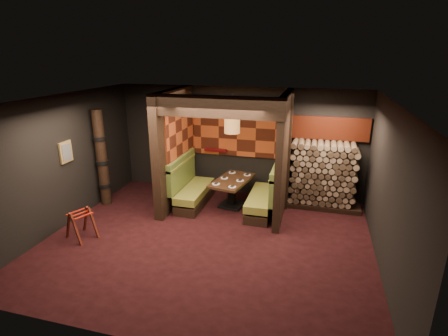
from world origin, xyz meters
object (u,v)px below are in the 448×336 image
at_px(dining_table, 232,188).
at_px(booth_bench_left, 191,189).
at_px(luggage_rack, 81,223).
at_px(totem_column, 102,159).
at_px(booth_bench_right, 266,197).
at_px(firewood_stack, 326,176).
at_px(pendant_lamp, 232,123).

bearing_deg(dining_table, booth_bench_left, -172.98).
xyz_separation_m(luggage_rack, totem_column, (-0.50, 1.65, 0.86)).
relative_size(booth_bench_right, luggage_rack, 2.19).
distance_m(dining_table, firewood_stack, 2.31).
bearing_deg(totem_column, dining_table, 12.23).
relative_size(booth_bench_right, dining_table, 1.10).
relative_size(pendant_lamp, totem_column, 0.40).
bearing_deg(dining_table, luggage_rack, -138.42).
xyz_separation_m(booth_bench_left, totem_column, (-2.09, -0.55, 0.79)).
bearing_deg(pendant_lamp, luggage_rack, -139.04).
relative_size(pendant_lamp, luggage_rack, 1.33).
relative_size(luggage_rack, firewood_stack, 0.42).
distance_m(dining_table, luggage_rack, 3.52).
xyz_separation_m(totem_column, firewood_stack, (5.33, 1.25, -0.37)).
distance_m(dining_table, totem_column, 3.28).
height_order(booth_bench_left, totem_column, totem_column).
bearing_deg(firewood_stack, booth_bench_right, -152.65).
relative_size(booth_bench_right, firewood_stack, 0.92).
height_order(pendant_lamp, luggage_rack, pendant_lamp).
bearing_deg(booth_bench_left, totem_column, -165.25).
relative_size(booth_bench_left, luggage_rack, 2.19).
bearing_deg(totem_column, pendant_lamp, 11.35).
bearing_deg(booth_bench_right, firewood_stack, 27.35).
relative_size(booth_bench_left, totem_column, 0.67).
bearing_deg(firewood_stack, dining_table, -165.47).
relative_size(booth_bench_left, firewood_stack, 0.92).
distance_m(booth_bench_right, firewood_stack, 1.58).
relative_size(booth_bench_left, pendant_lamp, 1.65).
xyz_separation_m(dining_table, pendant_lamp, (0.00, -0.05, 1.63)).
relative_size(dining_table, pendant_lamp, 1.49).
relative_size(booth_bench_right, totem_column, 0.67).
height_order(dining_table, totem_column, totem_column).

